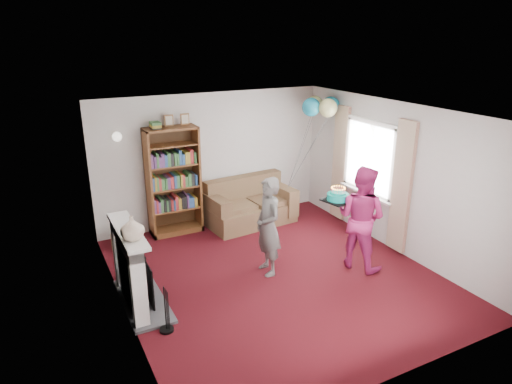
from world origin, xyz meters
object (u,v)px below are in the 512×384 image
sofa (249,206)px  person_magenta (361,218)px  person_striped (268,227)px  bookcase (173,182)px  birthday_cake (338,197)px

sofa → person_magenta: (0.76, -2.38, 0.49)m
sofa → person_striped: (-0.62, -1.91, 0.44)m
bookcase → person_striped: 2.30m
bookcase → person_magenta: (2.17, -2.62, -0.14)m
person_striped → person_magenta: (1.38, -0.47, 0.06)m
bookcase → sofa: bookcase is taller
bookcase → birthday_cake: bearing=-51.5°
bookcase → sofa: size_ratio=1.32×
birthday_cake → sofa: bearing=102.5°
person_striped → person_magenta: size_ratio=0.93×
sofa → birthday_cake: (0.47, -2.14, 0.80)m
sofa → person_magenta: person_magenta is taller
sofa → person_striped: size_ratio=1.08×
bookcase → person_magenta: bookcase is taller
sofa → birthday_cake: bearing=-82.7°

